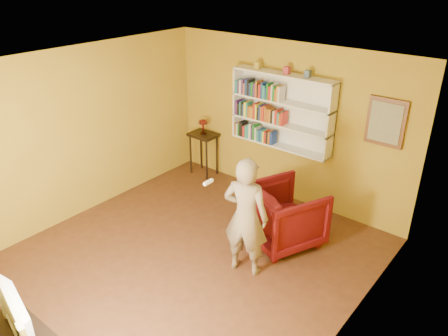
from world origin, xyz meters
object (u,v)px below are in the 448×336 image
at_px(bookshelf, 283,111).
at_px(console_table, 203,141).
at_px(television, 25,314).
at_px(ruby_lustre, 203,124).
at_px(armchair, 284,215).
at_px(person, 246,217).

relative_size(bookshelf, console_table, 2.14).
bearing_deg(bookshelf, television, -89.25).
height_order(bookshelf, console_table, bookshelf).
distance_m(console_table, ruby_lustre, 0.35).
xyz_separation_m(console_table, television, (1.69, -4.50, 0.06)).
relative_size(armchair, television, 0.93).
bearing_deg(ruby_lustre, bookshelf, 5.59).
height_order(armchair, television, television).
bearing_deg(television, console_table, 123.77).
relative_size(ruby_lustre, person, 0.17).
distance_m(person, television, 2.73).
distance_m(console_table, armchair, 2.62).
bearing_deg(bookshelf, ruby_lustre, -174.41).
xyz_separation_m(console_table, ruby_lustre, (-0.00, -0.00, 0.35)).
bearing_deg(television, bookshelf, 103.93).
xyz_separation_m(armchair, television, (-0.74, -3.54, 0.30)).
height_order(ruby_lustre, armchair, ruby_lustre).
bearing_deg(ruby_lustre, person, -38.00).
relative_size(console_table, ruby_lustre, 3.02).
relative_size(person, television, 1.55).
bearing_deg(person, television, 59.80).
distance_m(armchair, person, 0.97).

